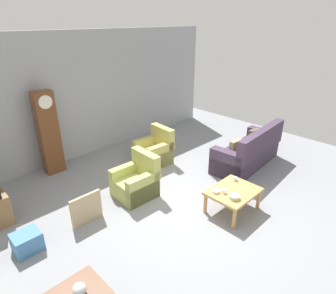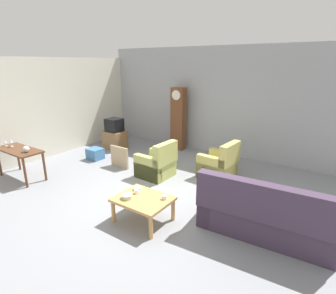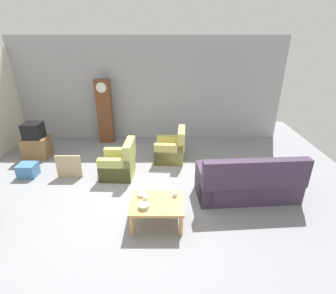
{
  "view_description": "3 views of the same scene",
  "coord_description": "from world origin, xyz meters",
  "px_view_note": "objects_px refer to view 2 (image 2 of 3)",
  "views": [
    {
      "loc": [
        -3.7,
        -3.18,
        3.45
      ],
      "look_at": [
        0.36,
        0.95,
        0.83
      ],
      "focal_mm": 30.61,
      "sensor_mm": 36.0,
      "label": 1
    },
    {
      "loc": [
        3.18,
        -3.99,
        2.73
      ],
      "look_at": [
        0.05,
        0.55,
        0.99
      ],
      "focal_mm": 28.68,
      "sensor_mm": 36.0,
      "label": 2
    },
    {
      "loc": [
        0.62,
        -4.57,
        3.24
      ],
      "look_at": [
        0.61,
        0.95,
        0.78
      ],
      "focal_mm": 27.39,
      "sensor_mm": 36.0,
      "label": 3
    }
  ],
  "objects_px": {
    "grandfather_clock": "(178,119)",
    "couch_floral": "(265,216)",
    "cup_white_porcelain": "(136,192)",
    "console_table_dark": "(19,153)",
    "tv_stand_cabinet": "(115,140)",
    "cup_blue_rimmed": "(164,197)",
    "bowl_white_stacked": "(138,188)",
    "glass_dome_cloche": "(26,149)",
    "storage_box_blue": "(95,154)",
    "framed_picture_leaning": "(119,157)",
    "bowl_shallow_green": "(127,196)",
    "wine_glass_tall": "(5,142)",
    "armchair_olive_near": "(157,165)",
    "coffee_table_wood": "(143,201)",
    "armchair_olive_far": "(219,165)",
    "wine_glass_mid": "(11,142)",
    "tv_crt": "(114,125)"
  },
  "relations": [
    {
      "from": "bowl_white_stacked",
      "to": "glass_dome_cloche",
      "type": "bearing_deg",
      "value": -171.83
    },
    {
      "from": "glass_dome_cloche",
      "to": "wine_glass_tall",
      "type": "bearing_deg",
      "value": -176.4
    },
    {
      "from": "armchair_olive_far",
      "to": "coffee_table_wood",
      "type": "xyz_separation_m",
      "value": [
        -0.3,
        -2.57,
        0.08
      ]
    },
    {
      "from": "cup_blue_rimmed",
      "to": "wine_glass_mid",
      "type": "xyz_separation_m",
      "value": [
        -4.32,
        -0.41,
        0.38
      ]
    },
    {
      "from": "tv_crt",
      "to": "cup_blue_rimmed",
      "type": "distance_m",
      "value": 4.65
    },
    {
      "from": "glass_dome_cloche",
      "to": "bowl_shallow_green",
      "type": "height_order",
      "value": "glass_dome_cloche"
    },
    {
      "from": "console_table_dark",
      "to": "bowl_white_stacked",
      "type": "relative_size",
      "value": 8.4
    },
    {
      "from": "armchair_olive_near",
      "to": "cup_blue_rimmed",
      "type": "bearing_deg",
      "value": -49.46
    },
    {
      "from": "bowl_white_stacked",
      "to": "storage_box_blue",
      "type": "bearing_deg",
      "value": 152.93
    },
    {
      "from": "grandfather_clock",
      "to": "storage_box_blue",
      "type": "bearing_deg",
      "value": -123.47
    },
    {
      "from": "armchair_olive_far",
      "to": "cup_white_porcelain",
      "type": "xyz_separation_m",
      "value": [
        -0.5,
        -2.51,
        0.19
      ]
    },
    {
      "from": "couch_floral",
      "to": "armchair_olive_near",
      "type": "relative_size",
      "value": 2.34
    },
    {
      "from": "console_table_dark",
      "to": "storage_box_blue",
      "type": "relative_size",
      "value": 3.11
    },
    {
      "from": "glass_dome_cloche",
      "to": "wine_glass_mid",
      "type": "height_order",
      "value": "wine_glass_mid"
    },
    {
      "from": "tv_crt",
      "to": "glass_dome_cloche",
      "type": "xyz_separation_m",
      "value": [
        0.21,
        -3.02,
        0.03
      ]
    },
    {
      "from": "framed_picture_leaning",
      "to": "bowl_white_stacked",
      "type": "xyz_separation_m",
      "value": [
        1.9,
        -1.45,
        0.19
      ]
    },
    {
      "from": "armchair_olive_near",
      "to": "wine_glass_tall",
      "type": "height_order",
      "value": "armchair_olive_near"
    },
    {
      "from": "bowl_white_stacked",
      "to": "bowl_shallow_green",
      "type": "height_order",
      "value": "bowl_shallow_green"
    },
    {
      "from": "couch_floral",
      "to": "cup_blue_rimmed",
      "type": "xyz_separation_m",
      "value": [
        -1.56,
        -0.62,
        0.14
      ]
    },
    {
      "from": "glass_dome_cloche",
      "to": "bowl_white_stacked",
      "type": "height_order",
      "value": "glass_dome_cloche"
    },
    {
      "from": "tv_stand_cabinet",
      "to": "cup_white_porcelain",
      "type": "relative_size",
      "value": 7.62
    },
    {
      "from": "grandfather_clock",
      "to": "bowl_shallow_green",
      "type": "distance_m",
      "value": 4.41
    },
    {
      "from": "tv_crt",
      "to": "tv_stand_cabinet",
      "type": "bearing_deg",
      "value": 0.0
    },
    {
      "from": "armchair_olive_far",
      "to": "wine_glass_tall",
      "type": "height_order",
      "value": "armchair_olive_far"
    },
    {
      "from": "console_table_dark",
      "to": "wine_glass_mid",
      "type": "height_order",
      "value": "wine_glass_mid"
    },
    {
      "from": "coffee_table_wood",
      "to": "console_table_dark",
      "type": "xyz_separation_m",
      "value": [
        -3.67,
        -0.22,
        0.25
      ]
    },
    {
      "from": "armchair_olive_near",
      "to": "glass_dome_cloche",
      "type": "bearing_deg",
      "value": -139.66
    },
    {
      "from": "storage_box_blue",
      "to": "bowl_shallow_green",
      "type": "bearing_deg",
      "value": -31.75
    },
    {
      "from": "coffee_table_wood",
      "to": "storage_box_blue",
      "type": "bearing_deg",
      "value": 152.27
    },
    {
      "from": "coffee_table_wood",
      "to": "grandfather_clock",
      "type": "relative_size",
      "value": 0.48
    },
    {
      "from": "framed_picture_leaning",
      "to": "glass_dome_cloche",
      "type": "xyz_separation_m",
      "value": [
        -1.1,
        -1.88,
        0.53
      ]
    },
    {
      "from": "console_table_dark",
      "to": "wine_glass_tall",
      "type": "relative_size",
      "value": 8.07
    },
    {
      "from": "grandfather_clock",
      "to": "armchair_olive_far",
      "type": "bearing_deg",
      "value": -33.45
    },
    {
      "from": "cup_white_porcelain",
      "to": "bowl_white_stacked",
      "type": "bearing_deg",
      "value": 123.7
    },
    {
      "from": "cup_white_porcelain",
      "to": "armchair_olive_far",
      "type": "bearing_deg",
      "value": 78.69
    },
    {
      "from": "grandfather_clock",
      "to": "couch_floral",
      "type": "bearing_deg",
      "value": -40.56
    },
    {
      "from": "console_table_dark",
      "to": "wine_glass_tall",
      "type": "bearing_deg",
      "value": -172.28
    },
    {
      "from": "coffee_table_wood",
      "to": "grandfather_clock",
      "type": "distance_m",
      "value": 4.36
    },
    {
      "from": "cup_blue_rimmed",
      "to": "bowl_white_stacked",
      "type": "xyz_separation_m",
      "value": [
        -0.62,
        0.01,
        -0.01
      ]
    },
    {
      "from": "grandfather_clock",
      "to": "framed_picture_leaning",
      "type": "bearing_deg",
      "value": -100.53
    },
    {
      "from": "storage_box_blue",
      "to": "bowl_white_stacked",
      "type": "xyz_separation_m",
      "value": [
        2.95,
        -1.51,
        0.32
      ]
    },
    {
      "from": "console_table_dark",
      "to": "tv_stand_cabinet",
      "type": "height_order",
      "value": "console_table_dark"
    },
    {
      "from": "tv_crt",
      "to": "glass_dome_cloche",
      "type": "relative_size",
      "value": 3.24
    },
    {
      "from": "console_table_dark",
      "to": "tv_stand_cabinet",
      "type": "distance_m",
      "value": 3.04
    },
    {
      "from": "armchair_olive_far",
      "to": "bowl_white_stacked",
      "type": "distance_m",
      "value": 2.45
    },
    {
      "from": "cup_white_porcelain",
      "to": "console_table_dark",
      "type": "bearing_deg",
      "value": -175.18
    },
    {
      "from": "grandfather_clock",
      "to": "wine_glass_mid",
      "type": "distance_m",
      "value": 4.72
    },
    {
      "from": "bowl_shallow_green",
      "to": "cup_white_porcelain",
      "type": "bearing_deg",
      "value": 86.38
    },
    {
      "from": "tv_stand_cabinet",
      "to": "bowl_white_stacked",
      "type": "relative_size",
      "value": 4.39
    },
    {
      "from": "storage_box_blue",
      "to": "framed_picture_leaning",
      "type": "bearing_deg",
      "value": -3.09
    }
  ]
}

